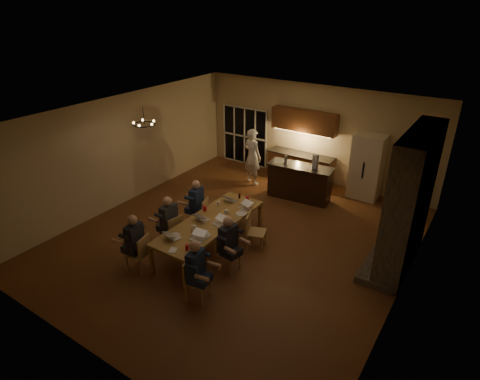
% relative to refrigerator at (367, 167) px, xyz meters
% --- Properties ---
extents(floor, '(9.00, 9.00, 0.00)m').
position_rel_refrigerator_xyz_m(floor, '(-1.90, -4.15, -1.00)').
color(floor, brown).
rests_on(floor, ground).
extents(back_wall, '(8.00, 0.04, 3.20)m').
position_rel_refrigerator_xyz_m(back_wall, '(-1.90, 0.37, 0.60)').
color(back_wall, '#CCB190').
rests_on(back_wall, ground).
extents(left_wall, '(0.04, 9.00, 3.20)m').
position_rel_refrigerator_xyz_m(left_wall, '(-5.92, -4.15, 0.60)').
color(left_wall, '#CCB190').
rests_on(left_wall, ground).
extents(right_wall, '(0.04, 9.00, 3.20)m').
position_rel_refrigerator_xyz_m(right_wall, '(2.12, -4.15, 0.60)').
color(right_wall, '#CCB190').
rests_on(right_wall, ground).
extents(ceiling, '(8.00, 9.00, 0.04)m').
position_rel_refrigerator_xyz_m(ceiling, '(-1.90, -4.15, 2.22)').
color(ceiling, white).
rests_on(ceiling, back_wall).
extents(french_doors, '(1.86, 0.08, 2.10)m').
position_rel_refrigerator_xyz_m(french_doors, '(-4.60, 0.32, 0.05)').
color(french_doors, black).
rests_on(french_doors, ground).
extents(fireplace, '(0.58, 2.50, 3.20)m').
position_rel_refrigerator_xyz_m(fireplace, '(1.80, -2.95, 0.60)').
color(fireplace, '#686152').
rests_on(fireplace, ground).
extents(kitchenette, '(2.24, 0.68, 2.40)m').
position_rel_refrigerator_xyz_m(kitchenette, '(-2.20, 0.05, 0.20)').
color(kitchenette, brown).
rests_on(kitchenette, ground).
extents(refrigerator, '(0.90, 0.68, 2.00)m').
position_rel_refrigerator_xyz_m(refrigerator, '(0.00, 0.00, 0.00)').
color(refrigerator, '#EEDFC7').
rests_on(refrigerator, ground).
extents(dining_table, '(1.10, 3.17, 0.75)m').
position_rel_refrigerator_xyz_m(dining_table, '(-2.22, -4.88, -0.62)').
color(dining_table, '#A47C41').
rests_on(dining_table, ground).
extents(bar_island, '(2.01, 0.86, 1.08)m').
position_rel_refrigerator_xyz_m(bar_island, '(-1.62, -1.22, -0.46)').
color(bar_island, black).
rests_on(bar_island, ground).
extents(chair_left_near, '(0.52, 0.52, 0.89)m').
position_rel_refrigerator_xyz_m(chair_left_near, '(-3.04, -6.49, -0.55)').
color(chair_left_near, '#A78253').
rests_on(chair_left_near, ground).
extents(chair_left_mid, '(0.50, 0.50, 0.89)m').
position_rel_refrigerator_xyz_m(chair_left_mid, '(-3.05, -5.38, -0.55)').
color(chair_left_mid, '#A78253').
rests_on(chair_left_mid, ground).
extents(chair_left_far, '(0.56, 0.56, 0.89)m').
position_rel_refrigerator_xyz_m(chair_left_far, '(-3.03, -4.33, -0.55)').
color(chair_left_far, '#A78253').
rests_on(chair_left_far, ground).
extents(chair_right_near, '(0.52, 0.52, 0.89)m').
position_rel_refrigerator_xyz_m(chair_right_near, '(-1.29, -6.51, -0.55)').
color(chair_right_near, '#A78253').
rests_on(chair_right_near, ground).
extents(chair_right_mid, '(0.47, 0.47, 0.89)m').
position_rel_refrigerator_xyz_m(chair_right_mid, '(-1.33, -5.38, -0.55)').
color(chair_right_mid, '#A78253').
rests_on(chair_right_mid, ground).
extents(chair_right_far, '(0.56, 0.56, 0.89)m').
position_rel_refrigerator_xyz_m(chair_right_far, '(-1.29, -4.26, -0.55)').
color(chair_right_far, '#A78253').
rests_on(chair_right_far, ground).
extents(person_left_near, '(0.67, 0.67, 1.38)m').
position_rel_refrigerator_xyz_m(person_left_near, '(-3.09, -6.48, -0.31)').
color(person_left_near, '#25262F').
rests_on(person_left_near, ground).
extents(person_right_near, '(0.68, 0.68, 1.38)m').
position_rel_refrigerator_xyz_m(person_right_near, '(-1.31, -6.53, -0.31)').
color(person_right_near, navy).
rests_on(person_right_near, ground).
extents(person_left_mid, '(0.60, 0.60, 1.38)m').
position_rel_refrigerator_xyz_m(person_left_mid, '(-3.07, -5.40, -0.31)').
color(person_left_mid, '#33373C').
rests_on(person_left_mid, ground).
extents(person_right_mid, '(0.68, 0.68, 1.38)m').
position_rel_refrigerator_xyz_m(person_right_mid, '(-1.33, -5.39, -0.31)').
color(person_right_mid, '#25262F').
rests_on(person_right_mid, ground).
extents(person_left_far, '(0.69, 0.69, 1.38)m').
position_rel_refrigerator_xyz_m(person_left_far, '(-3.11, -4.30, -0.31)').
color(person_left_far, navy).
rests_on(person_left_far, ground).
extents(standing_person, '(0.77, 0.59, 1.88)m').
position_rel_refrigerator_xyz_m(standing_person, '(-3.41, -1.06, -0.06)').
color(standing_person, white).
rests_on(standing_person, ground).
extents(chandelier, '(0.56, 0.56, 0.03)m').
position_rel_refrigerator_xyz_m(chandelier, '(-4.37, -4.67, 1.75)').
color(chandelier, black).
rests_on(chandelier, ceiling).
extents(laptop_a, '(0.39, 0.37, 0.23)m').
position_rel_refrigerator_xyz_m(laptop_a, '(-2.45, -5.92, -0.14)').
color(laptop_a, silver).
rests_on(laptop_a, dining_table).
extents(laptop_b, '(0.35, 0.32, 0.23)m').
position_rel_refrigerator_xyz_m(laptop_b, '(-1.96, -5.69, -0.14)').
color(laptop_b, silver).
rests_on(laptop_b, dining_table).
extents(laptop_c, '(0.36, 0.33, 0.23)m').
position_rel_refrigerator_xyz_m(laptop_c, '(-2.42, -4.91, -0.14)').
color(laptop_c, silver).
rests_on(laptop_c, dining_table).
extents(laptop_d, '(0.35, 0.32, 0.23)m').
position_rel_refrigerator_xyz_m(laptop_d, '(-1.96, -4.88, -0.14)').
color(laptop_d, silver).
rests_on(laptop_d, dining_table).
extents(laptop_e, '(0.33, 0.29, 0.23)m').
position_rel_refrigerator_xyz_m(laptop_e, '(-2.41, -3.71, -0.14)').
color(laptop_e, silver).
rests_on(laptop_e, dining_table).
extents(laptop_f, '(0.38, 0.35, 0.23)m').
position_rel_refrigerator_xyz_m(laptop_f, '(-1.88, -3.90, -0.14)').
color(laptop_f, silver).
rests_on(laptop_f, dining_table).
extents(mug_front, '(0.08, 0.08, 0.10)m').
position_rel_refrigerator_xyz_m(mug_front, '(-2.29, -5.37, -0.20)').
color(mug_front, silver).
rests_on(mug_front, dining_table).
extents(mug_mid, '(0.09, 0.09, 0.10)m').
position_rel_refrigerator_xyz_m(mug_mid, '(-2.12, -4.35, -0.20)').
color(mug_mid, silver).
rests_on(mug_mid, dining_table).
extents(mug_back, '(0.09, 0.09, 0.10)m').
position_rel_refrigerator_xyz_m(mug_back, '(-2.55, -4.09, -0.20)').
color(mug_back, silver).
rests_on(mug_back, dining_table).
extents(redcup_near, '(0.08, 0.08, 0.12)m').
position_rel_refrigerator_xyz_m(redcup_near, '(-1.88, -6.12, -0.19)').
color(redcup_near, red).
rests_on(redcup_near, dining_table).
extents(redcup_mid, '(0.09, 0.09, 0.12)m').
position_rel_refrigerator_xyz_m(redcup_mid, '(-2.64, -4.54, -0.19)').
color(redcup_mid, red).
rests_on(redcup_mid, dining_table).
extents(redcup_far, '(0.09, 0.09, 0.12)m').
position_rel_refrigerator_xyz_m(redcup_far, '(-2.05, -3.49, -0.19)').
color(redcup_far, red).
rests_on(redcup_far, dining_table).
extents(can_silver, '(0.06, 0.06, 0.12)m').
position_rel_refrigerator_xyz_m(can_silver, '(-2.20, -5.57, -0.19)').
color(can_silver, '#B2B2B7').
rests_on(can_silver, dining_table).
extents(can_cola, '(0.06, 0.06, 0.12)m').
position_rel_refrigerator_xyz_m(can_cola, '(-2.31, -3.46, -0.19)').
color(can_cola, '#3F0F0C').
rests_on(can_cola, dining_table).
extents(plate_near, '(0.26, 0.26, 0.02)m').
position_rel_refrigerator_xyz_m(plate_near, '(-1.92, -5.47, -0.24)').
color(plate_near, silver).
rests_on(plate_near, dining_table).
extents(plate_left, '(0.25, 0.25, 0.02)m').
position_rel_refrigerator_xyz_m(plate_left, '(-2.47, -5.85, -0.24)').
color(plate_left, silver).
rests_on(plate_left, dining_table).
extents(plate_far, '(0.27, 0.27, 0.02)m').
position_rel_refrigerator_xyz_m(plate_far, '(-1.79, -4.17, -0.24)').
color(plate_far, silver).
rests_on(plate_far, dining_table).
extents(notepad, '(0.22, 0.26, 0.01)m').
position_rel_refrigerator_xyz_m(notepad, '(-2.12, -6.31, -0.24)').
color(notepad, white).
rests_on(notepad, dining_table).
extents(bar_bottle, '(0.09, 0.09, 0.24)m').
position_rel_refrigerator_xyz_m(bar_bottle, '(-2.11, -1.25, 0.20)').
color(bar_bottle, '#99999E').
rests_on(bar_bottle, bar_island).
extents(bar_blender, '(0.16, 0.16, 0.42)m').
position_rel_refrigerator_xyz_m(bar_blender, '(-1.18, -1.16, 0.29)').
color(bar_blender, silver).
rests_on(bar_blender, bar_island).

